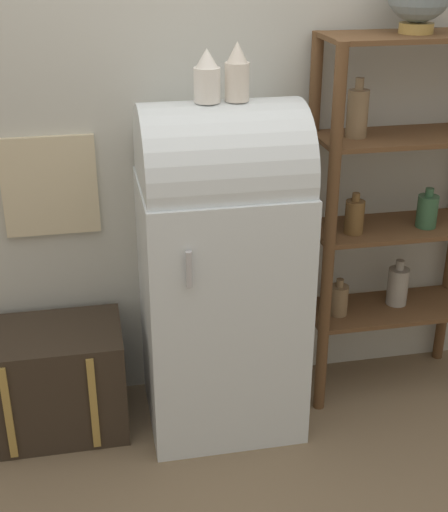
{
  "coord_description": "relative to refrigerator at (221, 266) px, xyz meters",
  "views": [
    {
      "loc": [
        -0.5,
        -2.32,
        1.98
      ],
      "look_at": [
        0.01,
        0.27,
        0.78
      ],
      "focal_mm": 50.0,
      "sensor_mm": 36.0,
      "label": 1
    }
  ],
  "objects": [
    {
      "name": "vase_left",
      "position": [
        -0.05,
        -0.01,
        0.77
      ],
      "size": [
        0.1,
        0.1,
        0.19
      ],
      "color": "white",
      "rests_on": "refrigerator"
    },
    {
      "name": "wall_back",
      "position": [
        -0.0,
        0.31,
        0.62
      ],
      "size": [
        7.0,
        0.09,
        2.7
      ],
      "color": "#B7B7AD",
      "rests_on": "ground_plane"
    },
    {
      "name": "vase_center",
      "position": [
        0.06,
        -0.01,
        0.78
      ],
      "size": [
        0.09,
        0.09,
        0.21
      ],
      "color": "silver",
      "rests_on": "refrigerator"
    },
    {
      "name": "ground_plane",
      "position": [
        0.0,
        -0.27,
        -0.73
      ],
      "size": [
        12.0,
        12.0,
        0.0
      ],
      "primitive_type": "plane",
      "color": "#7A664C"
    },
    {
      "name": "shelf_unit",
      "position": [
        0.79,
        0.09,
        0.17
      ],
      "size": [
        0.78,
        0.34,
        1.62
      ],
      "color": "brown",
      "rests_on": "ground_plane"
    },
    {
      "name": "suitcase_trunk",
      "position": [
        -0.73,
        0.04,
        -0.5
      ],
      "size": [
        0.61,
        0.41,
        0.47
      ],
      "color": "#33281E",
      "rests_on": "ground_plane"
    },
    {
      "name": "refrigerator",
      "position": [
        0.0,
        0.0,
        0.0
      ],
      "size": [
        0.64,
        0.6,
        1.41
      ],
      "color": "silver",
      "rests_on": "ground_plane"
    }
  ]
}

